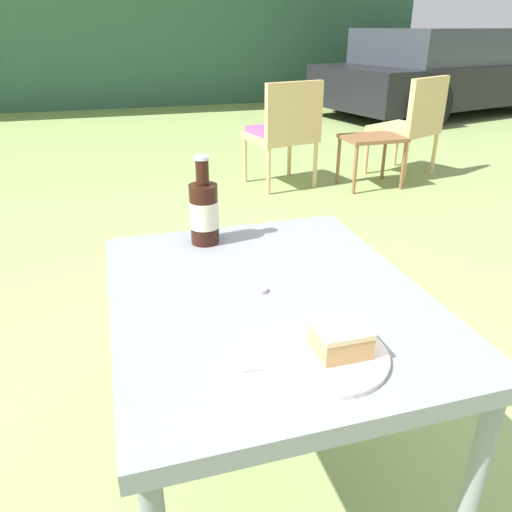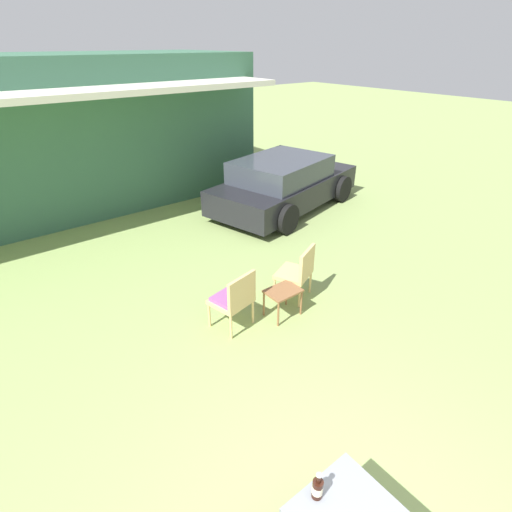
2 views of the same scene
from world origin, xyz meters
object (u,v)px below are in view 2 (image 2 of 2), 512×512
object	(u,v)px
parked_car	(284,184)
cola_bottle_near	(317,488)
garden_side_table	(283,294)
wicker_chair_cushioned	(234,298)
wicker_chair_plain	(299,270)

from	to	relation	value
parked_car	cola_bottle_near	distance (m)	7.56
garden_side_table	wicker_chair_cushioned	bearing A→B (deg)	163.54
cola_bottle_near	parked_car	bearing A→B (deg)	50.05
garden_side_table	wicker_chair_plain	bearing A→B (deg)	21.69
wicker_chair_cushioned	cola_bottle_near	size ratio (longest dim) A/B	3.59
parked_car	cola_bottle_near	bearing A→B (deg)	-143.47
wicker_chair_plain	cola_bottle_near	bearing A→B (deg)	24.13
parked_car	wicker_chair_cushioned	world-z (taller)	parked_car
wicker_chair_plain	cola_bottle_near	xyz separation A→B (m)	(-2.41, -2.71, 0.32)
parked_car	wicker_chair_cushioned	distance (m)	4.78
parked_car	wicker_chair_plain	xyz separation A→B (m)	(-2.44, -3.09, -0.10)
parked_car	wicker_chair_cushioned	bearing A→B (deg)	-153.53
wicker_chair_cushioned	wicker_chair_plain	size ratio (longest dim) A/B	1.00
wicker_chair_cushioned	wicker_chair_plain	bearing A→B (deg)	167.25
parked_car	wicker_chair_plain	world-z (taller)	parked_car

